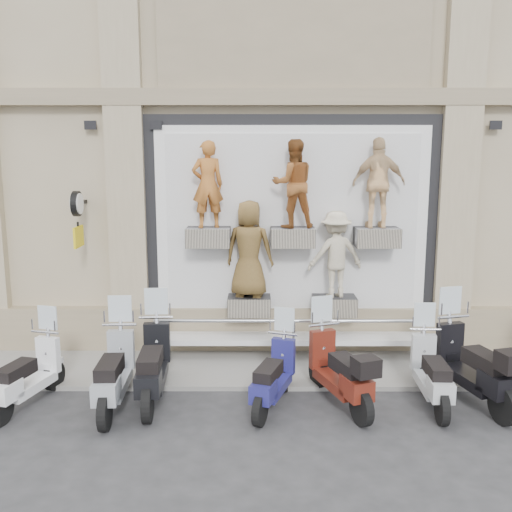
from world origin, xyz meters
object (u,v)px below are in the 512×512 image
object	(u,v)px
scooter_h	(473,350)
guard_rail	(293,344)
scooter_b	(27,362)
scooter_c	(113,358)
scooter_e	(274,363)
clock_sign_bracket	(77,212)
scooter_f	(339,356)
scooter_g	(432,359)
scooter_d	(152,350)

from	to	relation	value
scooter_h	guard_rail	bearing A→B (deg)	137.71
scooter_b	scooter_c	world-z (taller)	scooter_c
scooter_c	scooter_e	world-z (taller)	scooter_c
scooter_c	scooter_e	distance (m)	2.42
scooter_b	scooter_e	xyz separation A→B (m)	(3.76, -0.02, -0.01)
scooter_e	clock_sign_bracket	bearing A→B (deg)	168.38
scooter_f	guard_rail	bearing A→B (deg)	92.44
scooter_f	scooter_b	bearing A→B (deg)	161.29
scooter_c	scooter_f	size ratio (longest dim) A/B	1.01
scooter_g	scooter_h	bearing A→B (deg)	10.49
clock_sign_bracket	scooter_f	distance (m)	5.31
scooter_b	scooter_h	distance (m)	6.85
guard_rail	clock_sign_bracket	size ratio (longest dim) A/B	4.96
clock_sign_bracket	scooter_d	distance (m)	3.13
scooter_c	scooter_e	bearing A→B (deg)	-2.05
scooter_c	scooter_f	xyz separation A→B (m)	(3.43, 0.10, -0.01)
scooter_b	scooter_c	size ratio (longest dim) A/B	0.90
clock_sign_bracket	scooter_d	world-z (taller)	clock_sign_bracket
scooter_f	clock_sign_bracket	bearing A→B (deg)	136.93
scooter_b	scooter_e	size ratio (longest dim) A/B	1.01
guard_rail	scooter_e	world-z (taller)	scooter_e
scooter_c	scooter_g	xyz separation A→B (m)	(4.85, 0.11, -0.07)
guard_rail	scooter_h	bearing A→B (deg)	-27.54
scooter_c	scooter_h	bearing A→B (deg)	-0.51
clock_sign_bracket	scooter_h	size ratio (longest dim) A/B	0.49
clock_sign_bracket	scooter_f	bearing A→B (deg)	-23.64
clock_sign_bracket	scooter_d	xyz separation A→B (m)	(1.62, -1.81, -1.97)
guard_rail	scooter_b	distance (m)	4.45
guard_rail	scooter_h	size ratio (longest dim) A/B	2.41
scooter_d	scooter_f	bearing A→B (deg)	-6.70
scooter_h	scooter_b	bearing A→B (deg)	166.61
scooter_b	scooter_d	world-z (taller)	scooter_d
guard_rail	scooter_c	bearing A→B (deg)	-150.36
scooter_e	scooter_c	bearing A→B (deg)	-160.67
scooter_h	scooter_d	bearing A→B (deg)	164.52
clock_sign_bracket	scooter_b	xyz separation A→B (m)	(-0.26, -2.03, -2.08)
clock_sign_bracket	scooter_c	bearing A→B (deg)	-62.55
scooter_b	scooter_f	xyz separation A→B (m)	(4.76, 0.06, 0.07)
guard_rail	scooter_h	world-z (taller)	scooter_h
scooter_c	scooter_g	distance (m)	4.85
guard_rail	scooter_b	xyz separation A→B (m)	(-4.16, -1.56, 0.26)
clock_sign_bracket	scooter_h	xyz separation A→B (m)	(6.59, -1.87, -1.95)
scooter_f	scooter_c	bearing A→B (deg)	162.29
scooter_d	guard_rail	bearing A→B (deg)	26.98
clock_sign_bracket	scooter_c	world-z (taller)	clock_sign_bracket
scooter_c	scooter_d	xyz separation A→B (m)	(0.54, 0.27, 0.03)
guard_rail	clock_sign_bracket	xyz separation A→B (m)	(-3.90, 0.47, 2.34)
scooter_h	scooter_f	bearing A→B (deg)	168.07
scooter_c	scooter_g	size ratio (longest dim) A/B	1.09
scooter_d	scooter_e	distance (m)	1.90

